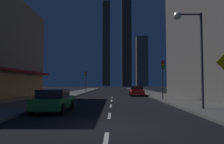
% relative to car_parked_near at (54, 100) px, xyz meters
% --- Properties ---
extents(ground_plane, '(78.00, 136.00, 0.10)m').
position_rel_car_parked_near_xyz_m(ground_plane, '(3.60, 27.28, -0.79)').
color(ground_plane, black).
extents(sidewalk_right, '(4.00, 76.00, 0.15)m').
position_rel_car_parked_near_xyz_m(sidewalk_right, '(10.60, 27.28, -0.67)').
color(sidewalk_right, '#605E59').
rests_on(sidewalk_right, ground).
extents(sidewalk_left, '(4.00, 76.00, 0.15)m').
position_rel_car_parked_near_xyz_m(sidewalk_left, '(-3.40, 27.28, -0.67)').
color(sidewalk_left, '#605E59').
rests_on(sidewalk_left, ground).
extents(lane_marking_center, '(0.16, 23.00, 0.01)m').
position_rel_car_parked_near_xyz_m(lane_marking_center, '(3.60, 3.68, -0.73)').
color(lane_marking_center, silver).
rests_on(lane_marking_center, ground).
extents(skyscraper_distant_tall, '(5.81, 8.81, 67.80)m').
position_rel_car_parked_near_xyz_m(skyscraper_distant_tall, '(-2.19, 153.63, 33.16)').
color(skyscraper_distant_tall, '#434032').
rests_on(skyscraper_distant_tall, ground).
extents(skyscraper_distant_mid, '(5.29, 8.19, 69.85)m').
position_rel_car_parked_near_xyz_m(skyscraper_distant_mid, '(11.12, 106.74, 34.18)').
color(skyscraper_distant_mid, '#3B382C').
rests_on(skyscraper_distant_mid, ground).
extents(skyscraper_distant_short, '(7.86, 7.64, 35.07)m').
position_rel_car_parked_near_xyz_m(skyscraper_distant_short, '(23.71, 134.62, 16.79)').
color(skyscraper_distant_short, '#605B48').
rests_on(skyscraper_distant_short, ground).
extents(car_parked_near, '(1.98, 4.24, 1.45)m').
position_rel_car_parked_near_xyz_m(car_parked_near, '(0.00, 0.00, 0.00)').
color(car_parked_near, '#1E722D').
rests_on(car_parked_near, ground).
extents(car_parked_far, '(1.98, 4.24, 1.45)m').
position_rel_car_parked_near_xyz_m(car_parked_far, '(7.20, 17.57, 0.00)').
color(car_parked_far, '#B21919').
rests_on(car_parked_far, ground).
extents(fire_hydrant_far_left, '(0.42, 0.30, 0.65)m').
position_rel_car_parked_near_xyz_m(fire_hydrant_far_left, '(-2.30, 12.83, -0.29)').
color(fire_hydrant_far_left, red).
rests_on(fire_hydrant_far_left, sidewalk_left).
extents(traffic_light_near_right, '(0.32, 0.48, 4.20)m').
position_rel_car_parked_near_xyz_m(traffic_light_near_right, '(9.10, 8.97, 2.45)').
color(traffic_light_near_right, '#2D2D2D').
rests_on(traffic_light_near_right, sidewalk_right).
extents(traffic_light_far_left, '(0.32, 0.48, 4.20)m').
position_rel_car_parked_near_xyz_m(traffic_light_far_left, '(-1.90, 29.30, 2.45)').
color(traffic_light_far_left, '#2D2D2D').
rests_on(traffic_light_far_left, sidewalk_left).
extents(street_lamp_right, '(1.96, 0.56, 6.58)m').
position_rel_car_parked_near_xyz_m(street_lamp_right, '(8.98, 0.59, 4.33)').
color(street_lamp_right, '#38383D').
rests_on(street_lamp_right, sidewalk_right).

